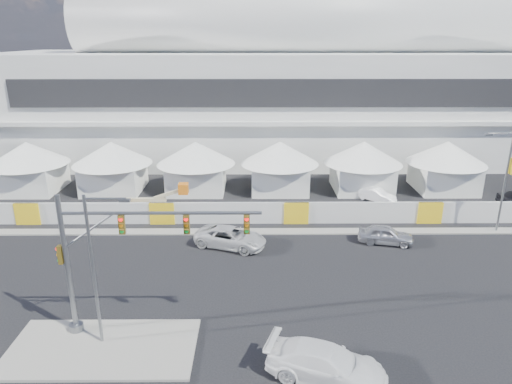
{
  "coord_description": "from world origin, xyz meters",
  "views": [
    {
      "loc": [
        2.13,
        -23.58,
        15.95
      ],
      "look_at": [
        2.36,
        10.0,
        4.51
      ],
      "focal_mm": 32.0,
      "sensor_mm": 36.0,
      "label": 1
    }
  ],
  "objects_px": {
    "lot_car_a": "(376,195)",
    "streetlight_median": "(96,261)",
    "traffic_mast": "(107,258)",
    "streetlight_curb": "(504,175)",
    "boom_lift": "(142,210)",
    "sedan_silver": "(386,235)",
    "pickup_near": "(326,364)",
    "pickup_curb": "(231,237)"
  },
  "relations": [
    {
      "from": "streetlight_median",
      "to": "streetlight_curb",
      "type": "distance_m",
      "value": 32.56
    },
    {
      "from": "sedan_silver",
      "to": "pickup_curb",
      "type": "height_order",
      "value": "pickup_curb"
    },
    {
      "from": "streetlight_median",
      "to": "boom_lift",
      "type": "relative_size",
      "value": 1.26
    },
    {
      "from": "sedan_silver",
      "to": "pickup_near",
      "type": "distance_m",
      "value": 17.09
    },
    {
      "from": "sedan_silver",
      "to": "streetlight_median",
      "type": "height_order",
      "value": "streetlight_median"
    },
    {
      "from": "lot_car_a",
      "to": "boom_lift",
      "type": "relative_size",
      "value": 0.59
    },
    {
      "from": "sedan_silver",
      "to": "pickup_near",
      "type": "xyz_separation_m",
      "value": [
        -7.21,
        -15.5,
        0.12
      ]
    },
    {
      "from": "lot_car_a",
      "to": "traffic_mast",
      "type": "distance_m",
      "value": 30.17
    },
    {
      "from": "pickup_near",
      "to": "streetlight_curb",
      "type": "bearing_deg",
      "value": -24.52
    },
    {
      "from": "pickup_near",
      "to": "streetlight_median",
      "type": "relative_size",
      "value": 0.7
    },
    {
      "from": "pickup_near",
      "to": "lot_car_a",
      "type": "bearing_deg",
      "value": 0.18
    },
    {
      "from": "pickup_near",
      "to": "lot_car_a",
      "type": "distance_m",
      "value": 27.1
    },
    {
      "from": "sedan_silver",
      "to": "pickup_curb",
      "type": "bearing_deg",
      "value": 105.55
    },
    {
      "from": "traffic_mast",
      "to": "pickup_near",
      "type": "bearing_deg",
      "value": -18.27
    },
    {
      "from": "streetlight_curb",
      "to": "boom_lift",
      "type": "distance_m",
      "value": 31.49
    },
    {
      "from": "sedan_silver",
      "to": "pickup_near",
      "type": "bearing_deg",
      "value": 168.21
    },
    {
      "from": "pickup_curb",
      "to": "streetlight_median",
      "type": "bearing_deg",
      "value": 172.79
    },
    {
      "from": "traffic_mast",
      "to": "streetlight_curb",
      "type": "height_order",
      "value": "streetlight_curb"
    },
    {
      "from": "sedan_silver",
      "to": "boom_lift",
      "type": "distance_m",
      "value": 21.64
    },
    {
      "from": "traffic_mast",
      "to": "lot_car_a",
      "type": "bearing_deg",
      "value": 46.72
    },
    {
      "from": "lot_car_a",
      "to": "traffic_mast",
      "type": "bearing_deg",
      "value": -178.4
    },
    {
      "from": "sedan_silver",
      "to": "boom_lift",
      "type": "height_order",
      "value": "boom_lift"
    },
    {
      "from": "boom_lift",
      "to": "lot_car_a",
      "type": "bearing_deg",
      "value": 10.93
    },
    {
      "from": "pickup_curb",
      "to": "streetlight_curb",
      "type": "bearing_deg",
      "value": -62.8
    },
    {
      "from": "pickup_curb",
      "to": "boom_lift",
      "type": "bearing_deg",
      "value": 75.61
    },
    {
      "from": "pickup_curb",
      "to": "boom_lift",
      "type": "distance_m",
      "value": 10.24
    },
    {
      "from": "sedan_silver",
      "to": "traffic_mast",
      "type": "bearing_deg",
      "value": 135.27
    },
    {
      "from": "sedan_silver",
      "to": "streetlight_median",
      "type": "bearing_deg",
      "value": 137.08
    },
    {
      "from": "pickup_curb",
      "to": "pickup_near",
      "type": "xyz_separation_m",
      "value": [
        5.35,
        -14.97,
        0.07
      ]
    },
    {
      "from": "lot_car_a",
      "to": "boom_lift",
      "type": "xyz_separation_m",
      "value": [
        -22.83,
        -4.77,
        0.27
      ]
    },
    {
      "from": "pickup_near",
      "to": "traffic_mast",
      "type": "relative_size",
      "value": 0.54
    },
    {
      "from": "lot_car_a",
      "to": "streetlight_median",
      "type": "distance_m",
      "value": 31.05
    },
    {
      "from": "sedan_silver",
      "to": "lot_car_a",
      "type": "relative_size",
      "value": 1.1
    },
    {
      "from": "lot_car_a",
      "to": "boom_lift",
      "type": "distance_m",
      "value": 23.33
    },
    {
      "from": "pickup_near",
      "to": "streetlight_curb",
      "type": "xyz_separation_m",
      "value": [
        17.28,
        17.77,
        4.25
      ]
    },
    {
      "from": "streetlight_curb",
      "to": "pickup_near",
      "type": "bearing_deg",
      "value": -134.21
    },
    {
      "from": "traffic_mast",
      "to": "sedan_silver",
      "type": "bearing_deg",
      "value": 32.13
    },
    {
      "from": "pickup_near",
      "to": "streetlight_curb",
      "type": "distance_m",
      "value": 25.15
    },
    {
      "from": "sedan_silver",
      "to": "traffic_mast",
      "type": "relative_size",
      "value": 0.4
    },
    {
      "from": "pickup_curb",
      "to": "lot_car_a",
      "type": "relative_size",
      "value": 1.44
    },
    {
      "from": "lot_car_a",
      "to": "streetlight_median",
      "type": "xyz_separation_m",
      "value": [
        -20.69,
        -22.73,
        4.36
      ]
    },
    {
      "from": "pickup_near",
      "to": "streetlight_median",
      "type": "xyz_separation_m",
      "value": [
        -11.64,
        2.81,
        4.15
      ]
    }
  ]
}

